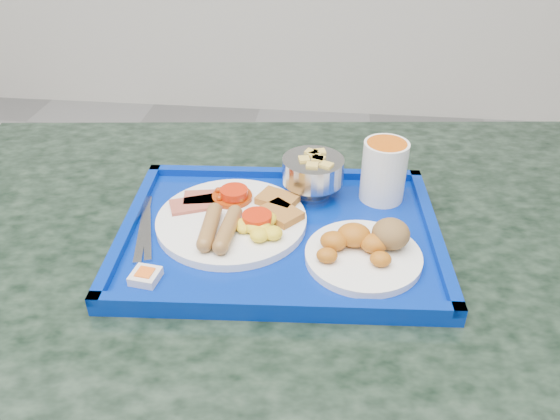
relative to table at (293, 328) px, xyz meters
name	(u,v)px	position (x,y,z in m)	size (l,w,h in m)	color
table	(293,328)	(0.00, 0.00, 0.00)	(1.40, 1.02, 0.82)	slate
tray	(280,234)	(-0.02, -0.01, 0.22)	(0.52, 0.40, 0.03)	#032494
main_plate	(236,218)	(-0.09, 0.00, 0.24)	(0.24, 0.24, 0.04)	white
bread_plate	(366,248)	(0.11, -0.06, 0.24)	(0.17, 0.17, 0.06)	white
fruit_bowl	(313,171)	(0.02, 0.10, 0.27)	(0.10, 0.10, 0.07)	#ADAEB0
juice_cup	(384,169)	(0.14, 0.11, 0.28)	(0.07, 0.07, 0.10)	white
spoon	(171,211)	(-0.21, 0.02, 0.23)	(0.08, 0.18, 0.01)	#ADAEB0
knife	(143,227)	(-0.24, -0.03, 0.23)	(0.01, 0.18, 0.00)	#ADAEB0
jam_packet	(145,276)	(-0.20, -0.15, 0.23)	(0.04, 0.04, 0.02)	silver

